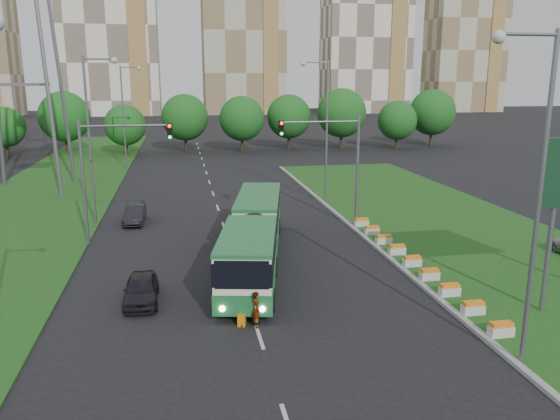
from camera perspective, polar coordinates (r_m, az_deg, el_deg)
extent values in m
plane|color=black|center=(29.13, 2.01, -7.45)|extent=(360.00, 360.00, 0.00)
cube|color=#194A15|center=(40.74, 17.64, -1.87)|extent=(14.00, 60.00, 0.15)
cube|color=gray|center=(38.00, 8.33, -2.43)|extent=(0.30, 60.00, 0.18)
cube|color=#194A15|center=(53.95, -23.19, 1.28)|extent=(12.00, 110.00, 0.10)
cylinder|color=slate|center=(27.10, 26.21, -4.22)|extent=(0.24, 0.24, 5.60)
cylinder|color=slate|center=(39.12, 8.08, 3.90)|extent=(0.20, 0.20, 8.00)
cylinder|color=slate|center=(37.91, 4.26, 9.18)|extent=(5.50, 0.14, 0.14)
cube|color=black|center=(37.34, 0.12, 8.54)|extent=(0.32, 0.32, 1.00)
cylinder|color=slate|center=(36.64, -19.85, 2.60)|extent=(0.20, 0.20, 8.00)
cylinder|color=slate|center=(35.83, -15.92, 8.47)|extent=(5.50, 0.14, 0.14)
cube|color=black|center=(35.71, -11.45, 8.06)|extent=(0.32, 0.32, 1.00)
cube|color=white|center=(178.28, -17.44, 17.84)|extent=(28.00, 15.00, 52.00)
cube|color=#BBB597|center=(178.41, -3.90, 18.07)|extent=(25.00, 15.00, 50.00)
cube|color=white|center=(187.25, 8.94, 17.26)|extent=(27.00, 15.00, 47.00)
cube|color=#BBB597|center=(201.18, 18.72, 15.46)|extent=(24.00, 14.00, 40.00)
cube|color=silver|center=(26.87, -1.57, -5.23)|extent=(2.54, 7.02, 2.75)
cube|color=silver|center=(35.45, -3.84, -0.64)|extent=(2.54, 8.55, 2.75)
cylinder|color=black|center=(30.78, -2.76, -2.90)|extent=(2.54, 1.27, 2.54)
cube|color=#1D6733|center=(27.18, -1.56, -7.06)|extent=(2.63, 7.07, 0.97)
cube|color=#1D6733|center=(35.68, -3.81, -2.07)|extent=(2.63, 8.60, 0.97)
cube|color=black|center=(26.73, -1.57, -4.30)|extent=(2.63, 7.07, 1.07)
cube|color=black|center=(35.34, -3.85, 0.08)|extent=(2.63, 8.60, 1.07)
imported|color=black|center=(27.10, -14.28, -8.01)|extent=(1.58, 3.90, 1.33)
imported|color=black|center=(41.92, -14.92, -0.46)|extent=(1.50, 4.00, 1.30)
imported|color=gray|center=(23.75, -2.48, -10.34)|extent=(0.45, 0.63, 1.61)
cube|color=orange|center=(24.07, -4.03, -11.41)|extent=(0.32, 0.27, 0.55)
cylinder|color=black|center=(24.04, -3.98, -12.00)|extent=(0.04, 0.13, 0.13)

